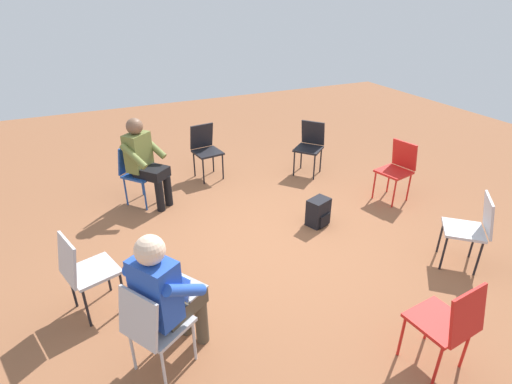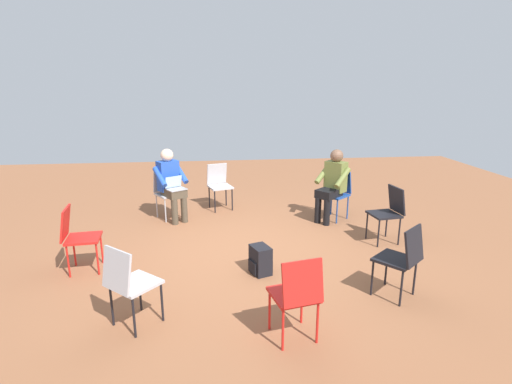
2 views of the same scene
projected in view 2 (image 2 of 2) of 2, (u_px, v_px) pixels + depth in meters
ground_plane at (248, 252)px, 5.67m from camera, size 14.00×14.00×0.00m
chair_south at (219, 183)px, 7.54m from camera, size 0.50×0.53×0.85m
chair_north at (297, 293)px, 3.60m from camera, size 0.48×0.51×0.85m
chair_northwest at (402, 256)px, 4.35m from camera, size 0.58×0.59×0.85m
chair_east at (77, 234)px, 4.99m from camera, size 0.48×0.44×0.85m
chair_southwest at (337, 191)px, 6.98m from camera, size 0.59×0.58×0.85m
chair_west at (389, 210)px, 5.93m from camera, size 0.49×0.45×0.85m
chair_northeast at (129, 281)px, 3.81m from camera, size 0.58×0.59×0.85m
chair_southeast at (167, 190)px, 7.04m from camera, size 0.56×0.58×0.85m
person_with_laptop at (171, 181)px, 6.86m from camera, size 0.63×0.64×1.24m
person_in_olive at (332, 182)px, 6.81m from camera, size 0.63×0.63×1.24m
backpack_near_laptop_user at (260, 261)px, 5.01m from camera, size 0.30×0.33×0.36m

